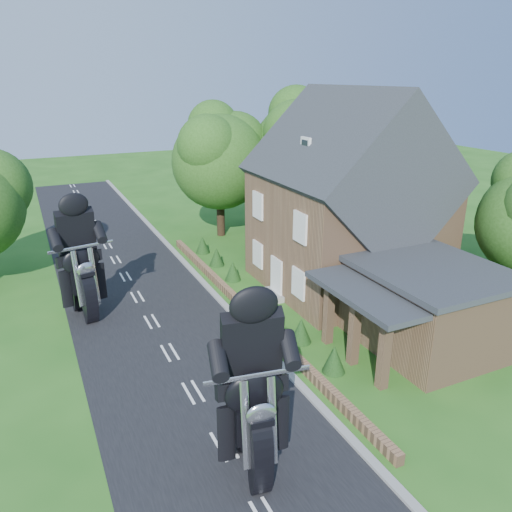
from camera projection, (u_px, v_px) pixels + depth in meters
name	position (u px, v px, depth m)	size (l,w,h in m)	color
ground	(193.00, 392.00, 17.83)	(120.00, 120.00, 0.00)	#245919
road	(193.00, 392.00, 17.83)	(7.00, 80.00, 0.02)	black
kerb	(283.00, 367.00, 19.27)	(0.30, 80.00, 0.12)	gray
garden_wall	(246.00, 309.00, 23.74)	(0.30, 22.00, 0.40)	#8D6748
house	(347.00, 206.00, 25.64)	(9.54, 8.64, 10.24)	#8D6748
annex	(427.00, 306.00, 20.49)	(7.05, 5.94, 3.44)	#8D6748
tree_house_right	(408.00, 172.00, 30.04)	(6.51, 6.00, 8.40)	black
tree_behind_house	(309.00, 142.00, 35.10)	(7.81, 7.20, 10.08)	black
tree_behind_left	(224.00, 153.00, 33.70)	(6.94, 6.40, 9.16)	black
shrub_a	(334.00, 359.00, 18.91)	(0.90, 0.90, 1.10)	#143410
shrub_b	(301.00, 330.00, 21.04)	(0.90, 0.90, 1.10)	#143410
shrub_c	(274.00, 307.00, 23.16)	(0.90, 0.90, 1.10)	#143410
shrub_d	(233.00, 271.00, 27.42)	(0.90, 0.90, 1.10)	#143410
shrub_e	(217.00, 257.00, 29.55)	(0.90, 0.90, 1.10)	#143410
shrub_f	(203.00, 245.00, 31.67)	(0.90, 0.90, 1.10)	#143410
motorcycle_lead	(252.00, 447.00, 13.98)	(0.48, 1.88, 1.75)	black
motorcycle_follow	(84.00, 299.00, 23.16)	(0.48, 1.91, 1.78)	black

